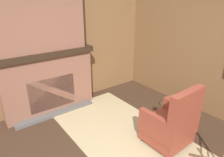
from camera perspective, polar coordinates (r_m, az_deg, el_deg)
wood_panel_wall_left at (r=4.24m, az=-19.62°, el=7.96°), size 0.06×5.61×2.57m
fireplace_hearth at (r=4.23m, az=-17.60°, el=-1.03°), size 0.55×1.90×1.29m
chimney_breast at (r=3.95m, az=-19.84°, el=16.39°), size 0.30×1.59×1.26m
area_rug at (r=3.46m, az=6.70°, el=-17.91°), size 3.59×1.56×0.01m
armchair at (r=3.35m, az=16.41°, el=-12.61°), size 0.67×0.70×1.04m
firewood_stack at (r=4.58m, az=16.87°, el=-6.50°), size 0.41×0.35×0.24m
oil_lamp_vase at (r=3.93m, az=-26.50°, el=7.60°), size 0.10×0.10×0.31m
storage_case at (r=4.20m, az=-13.81°, el=9.58°), size 0.15×0.24×0.15m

